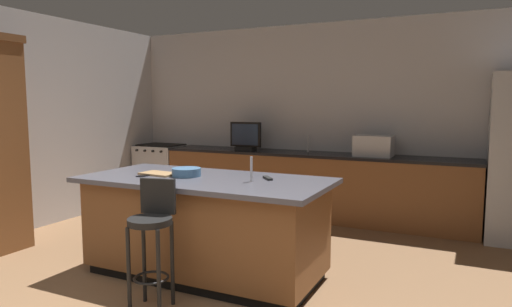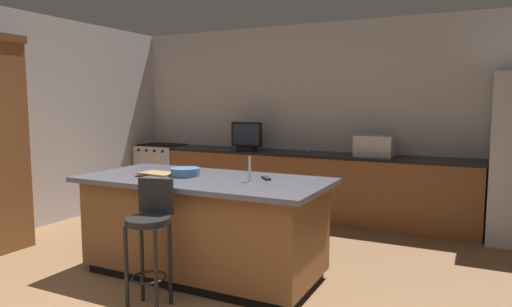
# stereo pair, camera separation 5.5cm
# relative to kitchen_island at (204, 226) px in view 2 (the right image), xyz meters

# --- Properties ---
(wall_back) EXTENTS (6.68, 0.12, 2.73)m
(wall_back) POSITION_rel_kitchen_island_xyz_m (0.26, 2.88, 0.89)
(wall_back) COLOR #BCBCC1
(wall_back) RESTS_ON ground_plane
(wall_left) EXTENTS (0.12, 5.27, 2.73)m
(wall_left) POSITION_rel_kitchen_island_xyz_m (-2.88, 0.44, 0.89)
(wall_left) COLOR #BCBCC1
(wall_left) RESTS_ON ground_plane
(counter_back) EXTENTS (4.38, 0.62, 0.91)m
(counter_back) POSITION_rel_kitchen_island_xyz_m (0.16, 2.50, -0.02)
(counter_back) COLOR brown
(counter_back) RESTS_ON ground_plane
(kitchen_island) EXTENTS (2.29, 1.08, 0.92)m
(kitchen_island) POSITION_rel_kitchen_island_xyz_m (0.00, 0.00, 0.00)
(kitchen_island) COLOR black
(kitchen_island) RESTS_ON ground_plane
(range_oven) EXTENTS (0.73, 0.63, 0.93)m
(range_oven) POSITION_rel_kitchen_island_xyz_m (-2.40, 2.49, -0.01)
(range_oven) COLOR #B7BABF
(range_oven) RESTS_ON ground_plane
(microwave) EXTENTS (0.48, 0.36, 0.27)m
(microwave) POSITION_rel_kitchen_island_xyz_m (1.03, 2.50, 0.57)
(microwave) COLOR #B7BABF
(microwave) RESTS_ON counter_back
(tv_monitor) EXTENTS (0.48, 0.16, 0.41)m
(tv_monitor) POSITION_rel_kitchen_island_xyz_m (-0.82, 2.44, 0.63)
(tv_monitor) COLOR black
(tv_monitor) RESTS_ON counter_back
(sink_faucet_back) EXTENTS (0.02, 0.02, 0.24)m
(sink_faucet_back) POSITION_rel_kitchen_island_xyz_m (0.09, 2.60, 0.56)
(sink_faucet_back) COLOR #B2B2B7
(sink_faucet_back) RESTS_ON counter_back
(sink_faucet_island) EXTENTS (0.02, 0.02, 0.22)m
(sink_faucet_island) POSITION_rel_kitchen_island_xyz_m (0.48, 0.00, 0.56)
(sink_faucet_island) COLOR #B2B2B7
(sink_faucet_island) RESTS_ON kitchen_island
(bar_stool_center) EXTENTS (0.35, 0.36, 1.01)m
(bar_stool_center) POSITION_rel_kitchen_island_xyz_m (-0.01, -0.75, 0.14)
(bar_stool_center) COLOR black
(bar_stool_center) RESTS_ON ground_plane
(fruit_bowl) EXTENTS (0.27, 0.27, 0.08)m
(fruit_bowl) POSITION_rel_kitchen_island_xyz_m (-0.20, 0.00, 0.49)
(fruit_bowl) COLOR #3F668C
(fruit_bowl) RESTS_ON kitchen_island
(cell_phone) EXTENTS (0.09, 0.16, 0.01)m
(cell_phone) POSITION_rel_kitchen_island_xyz_m (-0.56, -0.16, 0.46)
(cell_phone) COLOR black
(cell_phone) RESTS_ON kitchen_island
(tv_remote) EXTENTS (0.15, 0.16, 0.02)m
(tv_remote) POSITION_rel_kitchen_island_xyz_m (0.55, 0.18, 0.46)
(tv_remote) COLOR black
(tv_remote) RESTS_ON kitchen_island
(cutting_board) EXTENTS (0.37, 0.24, 0.02)m
(cutting_board) POSITION_rel_kitchen_island_xyz_m (-0.49, -0.03, 0.46)
(cutting_board) COLOR #A87F51
(cutting_board) RESTS_ON kitchen_island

